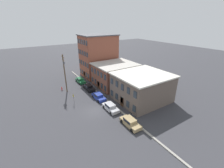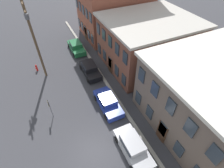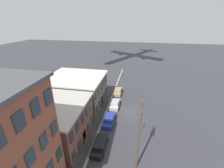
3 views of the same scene
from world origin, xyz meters
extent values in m
plane|color=#38383D|center=(0.00, 0.00, 0.00)|extent=(200.00, 200.00, 0.00)
cube|color=#9E998E|center=(0.00, 4.50, 0.08)|extent=(56.00, 0.36, 0.16)
cube|color=brown|center=(-19.60, 11.37, 6.66)|extent=(8.28, 10.73, 13.32)
cube|color=#4C4C51|center=(-19.60, 11.37, 13.47)|extent=(8.78, 11.23, 0.30)
cube|color=#2D3842|center=(-22.91, 5.94, 1.66)|extent=(0.90, 0.10, 1.40)
cube|color=#2D3842|center=(-22.91, 5.94, 4.99)|extent=(0.90, 0.10, 1.40)
cube|color=#2D3842|center=(-22.91, 5.94, 8.32)|extent=(0.90, 0.10, 1.40)
cube|color=#2D3842|center=(-22.91, 5.94, 11.65)|extent=(0.90, 0.10, 1.40)
cube|color=#2D3842|center=(-21.26, 5.94, 1.66)|extent=(0.90, 0.10, 1.40)
cube|color=#2D3842|center=(-21.26, 5.94, 4.99)|extent=(0.90, 0.10, 1.40)
cube|color=#2D3842|center=(-21.26, 5.94, 8.32)|extent=(0.90, 0.10, 1.40)
cube|color=#2D3842|center=(-21.26, 5.94, 11.65)|extent=(0.90, 0.10, 1.40)
cube|color=#2D3842|center=(-19.60, 5.94, 1.66)|extent=(0.90, 0.10, 1.40)
cube|color=#2D3842|center=(-19.60, 5.94, 4.99)|extent=(0.90, 0.10, 1.40)
cube|color=#2D3842|center=(-19.60, 5.94, 8.32)|extent=(0.90, 0.10, 1.40)
cube|color=#2D3842|center=(-19.60, 5.94, 11.65)|extent=(0.90, 0.10, 1.40)
cube|color=#2D3842|center=(-17.94, 5.94, 1.66)|extent=(0.90, 0.10, 1.40)
cube|color=#2D3842|center=(-17.94, 5.94, 4.99)|extent=(0.90, 0.10, 1.40)
cube|color=#2D3842|center=(-17.94, 5.94, 8.32)|extent=(0.90, 0.10, 1.40)
cube|color=#2D3842|center=(-17.94, 5.94, 11.65)|extent=(0.90, 0.10, 1.40)
cube|color=#2D3842|center=(-16.29, 5.94, 1.66)|extent=(0.90, 0.10, 1.40)
cube|color=#2D3842|center=(-16.29, 5.94, 4.99)|extent=(0.90, 0.10, 1.40)
cube|color=#2D3842|center=(-16.29, 5.94, 8.32)|extent=(0.90, 0.10, 1.40)
cube|color=#2D3842|center=(-16.29, 5.94, 11.65)|extent=(0.90, 0.10, 1.40)
cube|color=#472D1E|center=(-19.60, 5.94, 1.10)|extent=(1.10, 0.10, 2.20)
cube|color=brown|center=(-9.64, 11.44, 3.05)|extent=(9.41, 10.89, 6.09)
cube|color=#B7B2A8|center=(-9.64, 11.44, 6.24)|extent=(9.91, 11.39, 0.30)
cube|color=#2D3842|center=(-13.41, 5.94, 1.52)|extent=(0.90, 0.10, 1.40)
cube|color=#2D3842|center=(-13.41, 5.94, 4.57)|extent=(0.90, 0.10, 1.40)
cube|color=#2D3842|center=(-11.52, 5.94, 1.52)|extent=(0.90, 0.10, 1.40)
cube|color=#2D3842|center=(-11.52, 5.94, 4.57)|extent=(0.90, 0.10, 1.40)
cube|color=#2D3842|center=(-9.64, 5.94, 1.52)|extent=(0.90, 0.10, 1.40)
cube|color=#2D3842|center=(-9.64, 5.94, 4.57)|extent=(0.90, 0.10, 1.40)
cube|color=#2D3842|center=(-7.76, 5.94, 1.52)|extent=(0.90, 0.10, 1.40)
cube|color=#2D3842|center=(-7.76, 5.94, 4.57)|extent=(0.90, 0.10, 1.40)
cube|color=#2D3842|center=(-5.88, 5.94, 1.52)|extent=(0.90, 0.10, 1.40)
cube|color=#2D3842|center=(-5.88, 5.94, 4.57)|extent=(0.90, 0.10, 1.40)
cube|color=#472D1E|center=(-9.64, 5.94, 1.10)|extent=(1.10, 0.10, 2.20)
cube|color=#66564C|center=(1.44, 11.69, 3.10)|extent=(10.32, 11.39, 6.19)
cube|color=silver|center=(1.44, 11.69, 6.34)|extent=(10.82, 11.89, 0.30)
cube|color=#2D3842|center=(-2.69, 5.94, 1.55)|extent=(0.90, 0.10, 1.40)
cube|color=#2D3842|center=(-2.69, 5.94, 4.64)|extent=(0.90, 0.10, 1.40)
cube|color=#2D3842|center=(-0.62, 5.94, 1.55)|extent=(0.90, 0.10, 1.40)
cube|color=#2D3842|center=(-0.62, 5.94, 4.64)|extent=(0.90, 0.10, 1.40)
cube|color=#2D3842|center=(1.44, 5.94, 1.55)|extent=(0.90, 0.10, 1.40)
cube|color=#2D3842|center=(1.44, 5.94, 4.64)|extent=(0.90, 0.10, 1.40)
cube|color=#2D3842|center=(3.50, 5.94, 1.55)|extent=(0.90, 0.10, 1.40)
cube|color=#2D3842|center=(3.50, 5.94, 4.64)|extent=(0.90, 0.10, 1.40)
cube|color=#2D3842|center=(5.57, 5.94, 1.55)|extent=(0.90, 0.10, 1.40)
cube|color=#2D3842|center=(5.57, 5.94, 4.64)|extent=(0.90, 0.10, 1.40)
cube|color=#472D1E|center=(1.44, 5.94, 1.10)|extent=(1.10, 0.10, 2.20)
cube|color=#1E6638|center=(-16.64, 3.36, 0.53)|extent=(4.40, 1.80, 0.70)
cube|color=#1E6638|center=(-16.84, 3.36, 1.15)|extent=(2.20, 1.51, 0.55)
cube|color=#1E232D|center=(-16.84, 3.36, 1.15)|extent=(2.02, 1.58, 0.48)
cylinder|color=black|center=(-15.19, 4.21, 0.33)|extent=(0.66, 0.22, 0.66)
cylinder|color=black|center=(-15.19, 2.51, 0.33)|extent=(0.66, 0.22, 0.66)
cylinder|color=black|center=(-18.09, 4.21, 0.33)|extent=(0.66, 0.22, 0.66)
cylinder|color=black|center=(-18.09, 2.51, 0.33)|extent=(0.66, 0.22, 0.66)
cube|color=black|center=(-10.41, 3.36, 0.53)|extent=(4.40, 1.80, 0.70)
cube|color=black|center=(-10.61, 3.36, 1.15)|extent=(2.20, 1.51, 0.55)
cube|color=#1E232D|center=(-10.61, 3.36, 1.15)|extent=(2.02, 1.58, 0.48)
cylinder|color=black|center=(-8.96, 4.21, 0.33)|extent=(0.66, 0.22, 0.66)
cylinder|color=black|center=(-8.96, 2.51, 0.33)|extent=(0.66, 0.22, 0.66)
cylinder|color=black|center=(-11.86, 4.21, 0.33)|extent=(0.66, 0.22, 0.66)
cylinder|color=black|center=(-11.86, 2.51, 0.33)|extent=(0.66, 0.22, 0.66)
cube|color=#233899|center=(-4.16, 3.14, 0.53)|extent=(4.40, 1.80, 0.70)
cube|color=#233899|center=(-4.36, 3.14, 1.15)|extent=(2.20, 1.51, 0.55)
cube|color=#1E232D|center=(-4.36, 3.14, 1.15)|extent=(2.02, 1.58, 0.48)
cylinder|color=black|center=(-2.71, 3.99, 0.33)|extent=(0.66, 0.22, 0.66)
cylinder|color=black|center=(-2.71, 2.29, 0.33)|extent=(0.66, 0.22, 0.66)
cylinder|color=black|center=(-5.61, 3.99, 0.33)|extent=(0.66, 0.22, 0.66)
cylinder|color=black|center=(-5.61, 2.29, 0.33)|extent=(0.66, 0.22, 0.66)
cube|color=#B7B7BC|center=(1.46, 3.02, 0.53)|extent=(4.40, 1.80, 0.70)
cube|color=#B7B7BC|center=(1.26, 3.02, 1.15)|extent=(2.20, 1.51, 0.55)
cube|color=#1E232D|center=(1.26, 3.02, 1.15)|extent=(2.02, 1.58, 0.48)
cylinder|color=black|center=(2.91, 3.87, 0.33)|extent=(0.66, 0.22, 0.66)
cylinder|color=black|center=(2.91, 2.17, 0.33)|extent=(0.66, 0.22, 0.66)
cylinder|color=black|center=(0.01, 3.87, 0.33)|extent=(0.66, 0.22, 0.66)
cylinder|color=black|center=(0.01, 2.17, 0.33)|extent=(0.66, 0.22, 0.66)
cube|color=tan|center=(7.74, 3.31, 0.53)|extent=(4.40, 1.80, 0.70)
cube|color=tan|center=(7.54, 3.31, 1.15)|extent=(2.20, 1.51, 0.55)
cube|color=#1E232D|center=(7.54, 3.31, 1.15)|extent=(2.02, 1.58, 0.48)
cylinder|color=black|center=(9.19, 4.16, 0.33)|extent=(0.66, 0.22, 0.66)
cylinder|color=black|center=(9.19, 2.46, 0.33)|extent=(0.66, 0.22, 0.66)
cylinder|color=black|center=(6.29, 4.16, 0.33)|extent=(0.66, 0.22, 0.66)
cylinder|color=black|center=(6.29, 2.46, 0.33)|extent=(0.66, 0.22, 0.66)
cylinder|color=slate|center=(-5.44, -2.61, 1.16)|extent=(0.08, 0.08, 2.33)
cube|color=yellow|center=(-5.44, -2.64, 2.03)|extent=(0.84, 0.03, 0.84)
cube|color=black|center=(-5.44, -2.63, 2.03)|extent=(0.91, 0.02, 0.91)
cylinder|color=brown|center=(-12.56, -2.09, 5.00)|extent=(0.28, 0.28, 10.00)
cube|color=brown|center=(-12.56, -2.09, 9.40)|extent=(2.40, 0.12, 0.12)
cube|color=brown|center=(-12.56, -2.09, 8.60)|extent=(2.00, 0.12, 0.12)
cylinder|color=#515156|center=(-12.21, -2.09, 8.00)|extent=(0.44, 0.44, 0.55)
cylinder|color=red|center=(-14.10, -3.01, 0.40)|extent=(0.24, 0.24, 0.80)
sphere|color=red|center=(-14.10, -3.01, 0.85)|extent=(0.22, 0.22, 0.22)
cylinder|color=red|center=(-14.10, -3.17, 0.45)|extent=(0.10, 0.12, 0.10)
camera|label=1|loc=(24.59, -11.31, 17.61)|focal=24.00mm
camera|label=2|loc=(7.28, -1.76, 14.97)|focal=28.00mm
camera|label=3|loc=(-26.35, -1.52, 17.84)|focal=24.00mm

